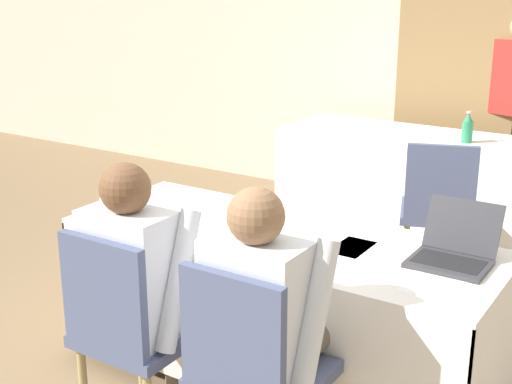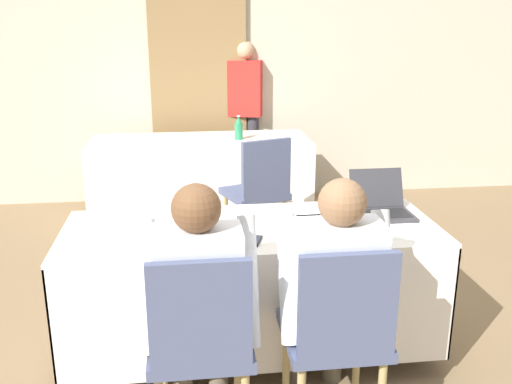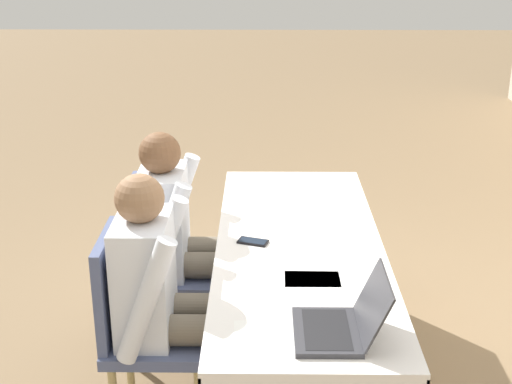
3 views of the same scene
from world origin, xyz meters
The scene contains 16 objects.
ground_plane centered at (0.00, 0.00, 0.00)m, with size 24.00×24.00×0.00m, color #846B4C.
wall_back centered at (0.00, 2.97, 1.35)m, with size 12.00×0.06×2.70m.
curtain_panel centered at (-0.18, 2.91, 1.33)m, with size 0.94×0.04×2.65m.
conference_table_near centered at (0.00, 0.00, 0.57)m, with size 1.96×0.75×0.75m.
conference_table_far centered at (-0.20, 2.27, 0.57)m, with size 1.96×0.75×0.75m.
laptop centered at (0.74, 0.11, 0.80)m, with size 0.31×0.32×0.23m.
cell_phone centered at (-0.01, -0.21, 0.76)m, with size 0.11×0.15×0.01m.
paper_beside_laptop centered at (0.37, 0.07, 0.75)m, with size 0.22×0.30×0.00m.
paper_centre_table centered at (0.76, -0.12, 0.75)m, with size 0.23×0.31×0.00m.
paper_left_edge centered at (0.30, 0.00, 0.75)m, with size 0.21×0.30×0.00m.
water_bottle centered at (0.15, 2.24, 0.85)m, with size 0.07×0.07×0.22m.
chair_near_left centered at (-0.29, -0.68, 0.52)m, with size 0.44×0.44×0.93m.
chair_near_right centered at (0.29, -0.68, 0.52)m, with size 0.44×0.44×0.93m.
chair_far_spare centered at (0.23, 1.48, 0.52)m, with size 0.56×0.56×0.93m.
person_checkered_shirt centered at (-0.29, -0.58, 0.68)m, with size 0.50×0.52×1.19m.
person_white_shirt centered at (0.29, -0.58, 0.68)m, with size 0.50×0.52×1.19m.
Camera 1 is at (1.52, -2.55, 1.87)m, focal length 50.00 mm.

